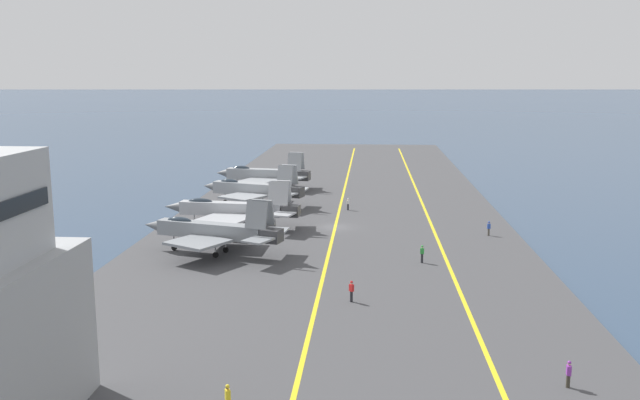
# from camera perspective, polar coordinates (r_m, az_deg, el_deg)

# --- Properties ---
(ground_plane) EXTENTS (2000.00, 2000.00, 0.00)m
(ground_plane) POSITION_cam_1_polar(r_m,az_deg,el_deg) (84.94, 1.29, -2.55)
(ground_plane) COLOR #2D425B
(carrier_deck) EXTENTS (210.32, 44.17, 0.40)m
(carrier_deck) POSITION_cam_1_polar(r_m,az_deg,el_deg) (84.89, 1.29, -2.42)
(carrier_deck) COLOR #424244
(carrier_deck) RESTS_ON ground
(deck_stripe_foul_line) EXTENTS (189.29, 1.42, 0.01)m
(deck_stripe_foul_line) POSITION_cam_1_polar(r_m,az_deg,el_deg) (85.09, 9.49, -2.39)
(deck_stripe_foul_line) COLOR yellow
(deck_stripe_foul_line) RESTS_ON carrier_deck
(deck_stripe_centerline) EXTENTS (189.29, 0.36, 0.01)m
(deck_stripe_centerline) POSITION_cam_1_polar(r_m,az_deg,el_deg) (84.85, 1.29, -2.28)
(deck_stripe_centerline) COLOR yellow
(deck_stripe_centerline) RESTS_ON carrier_deck
(parked_jet_nearest) EXTENTS (12.06, 16.29, 6.18)m
(parked_jet_nearest) POSITION_cam_1_polar(r_m,az_deg,el_deg) (72.19, -8.95, -2.57)
(parked_jet_nearest) COLOR gray
(parked_jet_nearest) RESTS_ON carrier_deck
(parked_jet_second) EXTENTS (13.46, 17.43, 6.10)m
(parked_jet_second) POSITION_cam_1_polar(r_m,az_deg,el_deg) (84.36, -7.23, -0.76)
(parked_jet_second) COLOR #A8AAAF
(parked_jet_second) RESTS_ON carrier_deck
(parked_jet_third) EXTENTS (12.53, 16.13, 6.26)m
(parked_jet_third) POSITION_cam_1_polar(r_m,az_deg,el_deg) (98.56, -5.60, 0.92)
(parked_jet_third) COLOR #93999E
(parked_jet_third) RESTS_ON carrier_deck
(parked_jet_fourth) EXTENTS (14.22, 16.39, 6.23)m
(parked_jet_fourth) POSITION_cam_1_polar(r_m,az_deg,el_deg) (113.83, -4.72, 2.16)
(parked_jet_fourth) COLOR #93999E
(parked_jet_fourth) RESTS_ON carrier_deck
(crew_green_vest) EXTENTS (0.31, 0.41, 1.83)m
(crew_green_vest) POSITION_cam_1_polar(r_m,az_deg,el_deg) (69.29, 8.60, -4.45)
(crew_green_vest) COLOR #232328
(crew_green_vest) RESTS_ON carrier_deck
(crew_blue_vest) EXTENTS (0.28, 0.39, 1.73)m
(crew_blue_vest) POSITION_cam_1_polar(r_m,az_deg,el_deg) (82.53, 14.03, -2.28)
(crew_blue_vest) COLOR #4C473D
(crew_blue_vest) RESTS_ON carrier_deck
(crew_white_vest) EXTENTS (0.45, 0.39, 1.74)m
(crew_white_vest) POSITION_cam_1_polar(r_m,az_deg,el_deg) (95.37, 2.37, -0.29)
(crew_white_vest) COLOR #232328
(crew_white_vest) RESTS_ON carrier_deck
(crew_red_vest) EXTENTS (0.46, 0.45, 1.83)m
(crew_red_vest) POSITION_cam_1_polar(r_m,az_deg,el_deg) (57.01, 2.66, -7.60)
(crew_red_vest) COLOR #232328
(crew_red_vest) RESTS_ON carrier_deck
(crew_yellow_vest) EXTENTS (0.45, 0.40, 1.79)m
(crew_yellow_vest) POSITION_cam_1_polar(r_m,az_deg,el_deg) (39.51, -7.77, -16.19)
(crew_yellow_vest) COLOR #232328
(crew_yellow_vest) RESTS_ON carrier_deck
(crew_purple_vest) EXTENTS (0.41, 0.30, 1.71)m
(crew_purple_vest) POSITION_cam_1_polar(r_m,az_deg,el_deg) (44.79, 20.21, -13.50)
(crew_purple_vest) COLOR #383328
(crew_purple_vest) RESTS_ON carrier_deck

